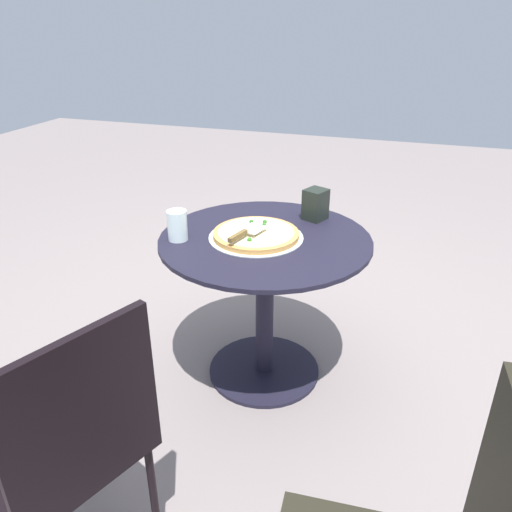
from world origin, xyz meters
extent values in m
plane|color=gray|center=(0.00, 0.00, 0.00)|extent=(10.00, 10.00, 0.00)
cylinder|color=black|center=(0.00, 0.00, 0.68)|extent=(0.87, 0.87, 0.02)
cylinder|color=black|center=(0.00, 0.00, 0.34)|extent=(0.08, 0.08, 0.65)
cylinder|color=black|center=(0.00, 0.00, 0.01)|extent=(0.51, 0.51, 0.02)
cylinder|color=silver|center=(0.01, -0.04, 0.69)|extent=(0.39, 0.39, 0.00)
cylinder|color=#C38A47|center=(0.01, -0.04, 0.70)|extent=(0.35, 0.35, 0.02)
cylinder|color=beige|center=(0.01, -0.04, 0.71)|extent=(0.31, 0.31, 0.00)
sphere|color=#2C6420|center=(-0.07, -0.08, 0.72)|extent=(0.02, 0.02, 0.02)
sphere|color=#2D6C27|center=(-0.06, -0.02, 0.72)|extent=(0.02, 0.02, 0.02)
sphere|color=#F6E0CD|center=(0.07, -0.13, 0.72)|extent=(0.02, 0.02, 0.02)
sphere|color=#356E2D|center=(-0.09, -0.03, 0.72)|extent=(0.02, 0.02, 0.02)
sphere|color=#31731F|center=(0.11, -0.03, 0.72)|extent=(0.02, 0.02, 0.02)
sphere|color=silver|center=(-0.04, 0.00, 0.72)|extent=(0.02, 0.02, 0.02)
cube|color=silver|center=(0.03, -0.04, 0.73)|extent=(0.12, 0.10, 0.00)
cube|color=brown|center=(0.13, -0.07, 0.73)|extent=(0.11, 0.05, 0.02)
cylinder|color=white|center=(0.13, -0.33, 0.75)|extent=(0.08, 0.08, 0.12)
cube|color=black|center=(-0.26, 0.15, 0.75)|extent=(0.12, 0.12, 0.14)
cube|color=black|center=(1.00, -0.29, 0.44)|extent=(0.53, 0.53, 0.03)
cube|color=black|center=(1.07, -0.11, 0.67)|extent=(0.39, 0.17, 0.43)
cylinder|color=black|center=(0.78, -0.39, 0.21)|extent=(0.02, 0.02, 0.42)
cylinder|color=black|center=(0.91, -0.07, 0.21)|extent=(0.02, 0.02, 0.42)
camera|label=1|loc=(1.78, 0.54, 1.51)|focal=34.95mm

